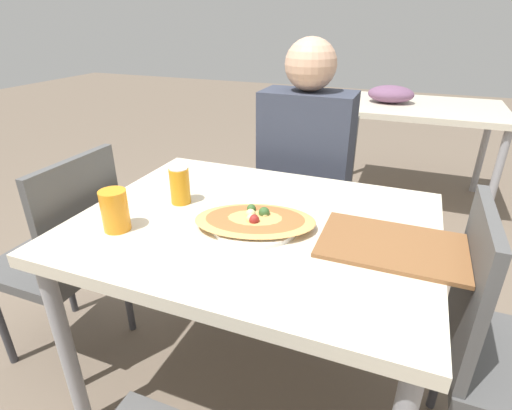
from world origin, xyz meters
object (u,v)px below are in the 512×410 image
at_px(drink_glass, 115,210).
at_px(person_seated, 305,158).
at_px(chair_side_left, 66,251).
at_px(dining_table, 255,241).
at_px(pizza_main, 255,221).
at_px(chair_far_seated, 308,194).
at_px(soda_can, 180,186).
at_px(chair_side_right, 504,345).

bearing_deg(drink_glass, person_seated, 67.88).
bearing_deg(drink_glass, chair_side_left, 163.53).
distance_m(dining_table, pizza_main, 0.11).
xyz_separation_m(chair_far_seated, person_seated, (-0.00, -0.11, 0.23)).
bearing_deg(soda_can, person_seated, 66.62).
bearing_deg(pizza_main, chair_side_right, 1.75).
height_order(dining_table, pizza_main, pizza_main).
distance_m(chair_side_left, person_seated, 1.06).
height_order(dining_table, chair_side_right, chair_side_right).
relative_size(chair_far_seated, chair_side_left, 1.00).
relative_size(chair_side_left, soda_can, 6.98).
xyz_separation_m(chair_side_left, chair_side_right, (1.47, 0.07, 0.00)).
distance_m(dining_table, person_seated, 0.65).
height_order(dining_table, person_seated, person_seated).
bearing_deg(chair_far_seated, dining_table, 91.15).
bearing_deg(pizza_main, soda_can, 166.63).
xyz_separation_m(chair_side_left, soda_can, (0.45, 0.12, 0.29)).
bearing_deg(person_seated, dining_table, 91.35).
height_order(chair_side_left, chair_side_right, same).
bearing_deg(drink_glass, chair_side_right, 9.46).
height_order(chair_far_seated, soda_can, chair_far_seated).
xyz_separation_m(chair_side_right, drink_glass, (-1.10, -0.18, 0.29)).
xyz_separation_m(pizza_main, drink_glass, (-0.38, -0.16, 0.04)).
xyz_separation_m(chair_far_seated, chair_side_left, (-0.72, -0.85, 0.00)).
bearing_deg(chair_far_seated, soda_can, 69.89).
relative_size(chair_side_left, pizza_main, 2.12).
bearing_deg(soda_can, pizza_main, -13.37).
bearing_deg(chair_side_right, person_seated, -131.57).
relative_size(dining_table, person_seated, 0.89).
xyz_separation_m(dining_table, pizza_main, (0.02, -0.04, 0.10)).
bearing_deg(person_seated, pizza_main, 92.68).
height_order(chair_side_right, soda_can, chair_side_right).
xyz_separation_m(soda_can, drink_glass, (-0.08, -0.23, -0.00)).
bearing_deg(chair_side_left, chair_side_right, -87.21).
distance_m(person_seated, pizza_main, 0.69).
distance_m(person_seated, drink_glass, 0.92).
bearing_deg(chair_side_right, pizza_main, -88.25).
xyz_separation_m(pizza_main, soda_can, (-0.30, 0.07, 0.04)).
relative_size(soda_can, drink_glass, 1.00).
xyz_separation_m(chair_side_right, person_seated, (-0.75, 0.67, 0.23)).
xyz_separation_m(dining_table, soda_can, (-0.28, 0.03, 0.14)).
height_order(chair_far_seated, person_seated, person_seated).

